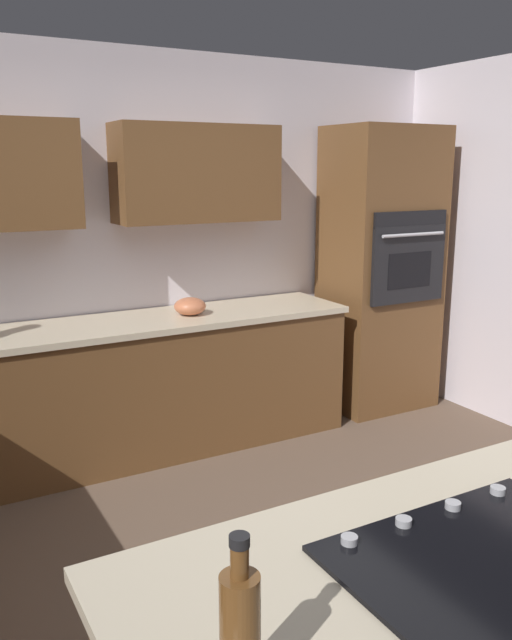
{
  "coord_description": "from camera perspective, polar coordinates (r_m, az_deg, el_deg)",
  "views": [
    {
      "loc": [
        1.42,
        2.2,
        1.85
      ],
      "look_at": [
        -0.4,
        -1.07,
        0.98
      ],
      "focal_mm": 36.92,
      "sensor_mm": 36.0,
      "label": 1
    }
  ],
  "objects": [
    {
      "name": "island_top",
      "position": [
        1.82,
        19.95,
        -19.81
      ],
      "size": [
        1.85,
        1.0,
        0.04
      ],
      "primitive_type": "cube",
      "color": "beige",
      "rests_on": "island_base"
    },
    {
      "name": "countertop_back",
      "position": [
        4.24,
        -10.16,
        -0.27
      ],
      "size": [
        2.84,
        0.64,
        0.04
      ],
      "primitive_type": "cube",
      "color": "beige",
      "rests_on": "lower_cabinets_back"
    },
    {
      "name": "lower_cabinets_back",
      "position": [
        4.37,
        -9.92,
        -6.02
      ],
      "size": [
        2.8,
        0.6,
        0.86
      ],
      "primitive_type": "cube",
      "color": "brown",
      "rests_on": "ground"
    },
    {
      "name": "wall_oven",
      "position": [
        5.16,
        10.73,
        4.26
      ],
      "size": [
        0.8,
        0.66,
        2.14
      ],
      "color": "brown",
      "rests_on": "ground"
    },
    {
      "name": "cooktop",
      "position": [
        1.81,
        19.88,
        -19.0
      ],
      "size": [
        0.76,
        0.56,
        0.03
      ],
      "color": "black",
      "rests_on": "island_top"
    },
    {
      "name": "ground_plane",
      "position": [
        3.2,
        3.38,
        -22.15
      ],
      "size": [
        14.0,
        14.0,
        0.0
      ],
      "primitive_type": "plane",
      "color": "brown"
    },
    {
      "name": "mixing_bowl",
      "position": [
        4.33,
        -5.74,
        1.19
      ],
      "size": [
        0.21,
        0.21,
        0.12
      ],
      "primitive_type": "ellipsoid",
      "color": "#CC724C",
      "rests_on": "countertop_back"
    },
    {
      "name": "wall_back",
      "position": [
        4.48,
        -11.39,
        7.35
      ],
      "size": [
        6.0,
        0.44,
        2.6
      ],
      "color": "silver",
      "rests_on": "ground"
    },
    {
      "name": "oil_bottle",
      "position": [
        1.3,
        -1.4,
        -25.47
      ],
      "size": [
        0.07,
        0.07,
        0.33
      ],
      "color": "brown",
      "rests_on": "island_top"
    }
  ]
}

